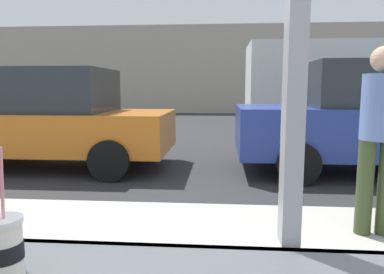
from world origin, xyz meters
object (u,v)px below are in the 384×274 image
object	(u,v)px
box_truck	(361,85)
pedestrian	(379,129)
parked_car_orange	(53,118)
soda_cup_right	(3,250)
parked_car_blue	(375,118)

from	to	relation	value
box_truck	pedestrian	size ratio (longest dim) A/B	4.05
pedestrian	parked_car_orange	bearing A→B (deg)	145.06
soda_cup_right	pedestrian	size ratio (longest dim) A/B	0.19
box_truck	pedestrian	bearing A→B (deg)	-109.22
parked_car_blue	box_truck	world-z (taller)	box_truck
soda_cup_right	parked_car_orange	xyz separation A→B (m)	(-2.53, 5.51, -0.19)
parked_car_blue	parked_car_orange	bearing A→B (deg)	180.00
soda_cup_right	pedestrian	bearing A→B (deg)	53.65
soda_cup_right	parked_car_orange	distance (m)	6.07
parked_car_blue	pedestrian	distance (m)	3.27
soda_cup_right	box_truck	bearing A→B (deg)	66.06
soda_cup_right	parked_car_orange	bearing A→B (deg)	114.66
parked_car_orange	parked_car_blue	world-z (taller)	parked_car_blue
box_truck	parked_car_blue	bearing A→B (deg)	-107.62
soda_cup_right	box_truck	world-z (taller)	box_truck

